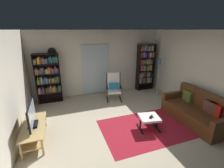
{
  "coord_description": "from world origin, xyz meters",
  "views": [
    {
      "loc": [
        -1.61,
        -3.31,
        2.6
      ],
      "look_at": [
        -0.04,
        1.17,
        0.95
      ],
      "focal_mm": 25.16,
      "sensor_mm": 36.0,
      "label": 1
    }
  ],
  "objects": [
    {
      "name": "bookshelf_near_tv",
      "position": [
        -2.01,
        2.64,
        0.97
      ],
      "size": [
        0.86,
        0.3,
        1.82
      ],
      "color": "black",
      "rests_on": "ground"
    },
    {
      "name": "ottoman",
      "position": [
        0.57,
        -0.14,
        0.31
      ],
      "size": [
        0.6,
        0.57,
        0.38
      ],
      "color": "white",
      "rests_on": "ground"
    },
    {
      "name": "cell_phone",
      "position": [
        0.58,
        -0.2,
        0.38
      ],
      "size": [
        0.14,
        0.15,
        0.01
      ],
      "primitive_type": "cube",
      "rotation": [
        0.0,
        0.0,
        -0.69
      ],
      "color": "black",
      "rests_on": "ottoman"
    },
    {
      "name": "wall_clock",
      "position": [
        -1.76,
        2.82,
        1.85
      ],
      "size": [
        0.29,
        0.03,
        0.29
      ],
      "color": "silver"
    },
    {
      "name": "ground_plane",
      "position": [
        0.0,
        0.0,
        0.0
      ],
      "size": [
        7.02,
        7.02,
        0.0
      ],
      "primitive_type": "plane",
      "color": "#BBAD93"
    },
    {
      "name": "area_rug",
      "position": [
        0.49,
        -0.11,
        0.0
      ],
      "size": [
        2.39,
        1.64,
        0.01
      ],
      "primitive_type": "cube",
      "color": "maroon",
      "rests_on": "ground"
    },
    {
      "name": "leather_sofa",
      "position": [
        2.12,
        -0.27,
        0.32
      ],
      "size": [
        0.89,
        1.93,
        0.89
      ],
      "color": "#562F17",
      "rests_on": "ground"
    },
    {
      "name": "television",
      "position": [
        -2.32,
        0.34,
        0.71
      ],
      "size": [
        0.2,
        0.9,
        0.56
      ],
      "color": "black",
      "rests_on": "tv_stand"
    },
    {
      "name": "floor_lamp_by_shelf",
      "position": [
        2.27,
        1.95,
        1.25
      ],
      "size": [
        0.22,
        0.22,
        1.54
      ],
      "color": "#A5A5AD",
      "rests_on": "ground"
    },
    {
      "name": "wall_back",
      "position": [
        0.0,
        2.9,
        1.3
      ],
      "size": [
        5.6,
        0.06,
        2.6
      ],
      "primitive_type": "cube",
      "color": "silver",
      "rests_on": "ground"
    },
    {
      "name": "glass_door_panel",
      "position": [
        -0.15,
        2.83,
        1.05
      ],
      "size": [
        1.1,
        0.01,
        2.0
      ],
      "primitive_type": "cube",
      "color": "silver"
    },
    {
      "name": "tv_remote",
      "position": [
        0.64,
        -0.17,
        0.39
      ],
      "size": [
        0.09,
        0.15,
        0.02
      ],
      "primitive_type": "cube",
      "rotation": [
        0.0,
        0.0,
        -0.38
      ],
      "color": "black",
      "rests_on": "ottoman"
    },
    {
      "name": "bookshelf_near_sofa",
      "position": [
        2.05,
        2.65,
        1.1
      ],
      "size": [
        0.76,
        0.3,
        2.02
      ],
      "color": "black",
      "rests_on": "ground"
    },
    {
      "name": "wall_right",
      "position": [
        2.7,
        0.0,
        1.3
      ],
      "size": [
        0.06,
        6.0,
        2.6
      ],
      "primitive_type": "cube",
      "color": "silver",
      "rests_on": "ground"
    },
    {
      "name": "wall_left",
      "position": [
        -2.7,
        0.0,
        1.3
      ],
      "size": [
        0.06,
        6.0,
        2.6
      ],
      "primitive_type": "cube",
      "color": "silver",
      "rests_on": "ground"
    },
    {
      "name": "tv_stand",
      "position": [
        -2.32,
        0.33,
        0.3
      ],
      "size": [
        0.51,
        1.25,
        0.44
      ],
      "color": "tan",
      "rests_on": "ground"
    },
    {
      "name": "lounge_armchair",
      "position": [
        0.35,
        2.07,
        0.53
      ],
      "size": [
        0.7,
        0.77,
        1.02
      ],
      "color": "black",
      "rests_on": "ground"
    }
  ]
}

